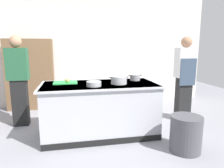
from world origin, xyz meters
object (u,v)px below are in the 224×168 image
Objects in this scene: person_chef at (184,77)px; bookshelf at (30,75)px; person_guest at (18,79)px; onion at (67,80)px; sauce_pan at (135,77)px; trash_bin at (186,134)px; mixing_bowl at (94,84)px; stock_pot at (119,80)px.

person_chef is 3.55m from bookshelf.
onion is at bearing 69.70° from person_guest.
person_chef is 1.01× the size of bookshelf.
bookshelf is (0.01, 1.08, -0.06)m from person_guest.
sauce_pan is 1.34m from trash_bin.
bookshelf is at bearing 47.48° from person_chef.
mixing_bowl is (-0.81, -0.41, -0.02)m from sauce_pan.
person_guest is 1.01× the size of bookshelf.
mixing_bowl is at bearing -153.06° from sauce_pan.
stock_pot is 1.32× the size of sauce_pan.
stock_pot is 0.20× the size of bookshelf.
sauce_pan is 0.47× the size of trash_bin.
onion is at bearing 150.40° from trash_bin.
onion is 0.32× the size of mixing_bowl.
person_chef is (1.50, 0.47, -0.05)m from stock_pot.
person_guest is (-1.77, 0.80, -0.05)m from stock_pot.
person_chef is at bearing 17.03° from mixing_bowl.
stock_pot reaches higher than onion.
stock_pot is at bearing -141.97° from sauce_pan.
mixing_bowl is 2.40m from bookshelf.
sauce_pan is 0.15× the size of person_chef.
person_guest is at bearing 145.39° from mixing_bowl.
mixing_bowl is 1.62m from person_guest.
trash_bin is 1.55m from person_chef.
bookshelf is (-1.76, 1.88, -0.11)m from stock_pot.
bookshelf is (-2.59, 2.64, 0.59)m from trash_bin.
stock_pot reaches higher than trash_bin.
person_chef is at bearing 6.74° from onion.
stock_pot is 2.58m from bookshelf.
person_chef reaches higher than sauce_pan.
sauce_pan is (0.38, 0.29, -0.01)m from stock_pot.
bookshelf is at bearing 143.44° from sauce_pan.
sauce_pan is at bearing -36.56° from bookshelf.
person_guest reaches higher than mixing_bowl.
trash_bin is (1.68, -0.96, -0.69)m from onion.
person_chef is 3.28m from person_guest.
onion reaches higher than mixing_bowl.
mixing_bowl is at bearing 87.85° from person_chef.
person_guest is (-2.60, 1.56, 0.64)m from trash_bin.
person_guest is (-0.92, 0.61, -0.05)m from onion.
mixing_bowl is at bearing 153.07° from trash_bin.
stock_pot is at bearing 78.88° from person_guest.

